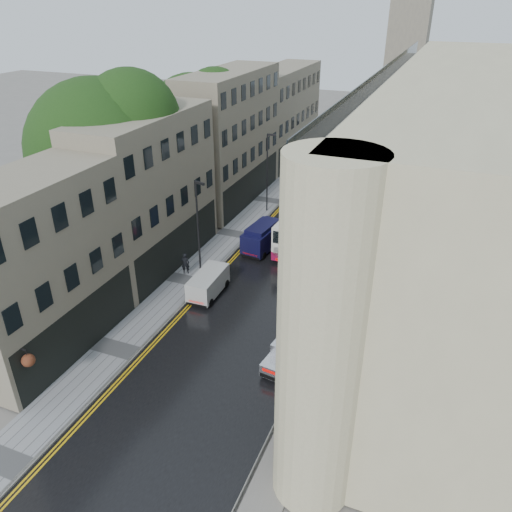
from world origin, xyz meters
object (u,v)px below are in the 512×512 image
Objects in this scene: white_van at (190,291)px; lamp_post_near at (198,232)px; tree_near at (102,173)px; tree_far at (194,139)px; pedestrian at (185,263)px; cream_bus at (284,233)px; navy_van at (245,241)px; lamp_post_far at (267,174)px; silver_hatchback at (266,361)px; white_lorry at (352,191)px.

lamp_post_near reaches higher than white_van.
tree_near is 1.11× the size of tree_far.
pedestrian is at bearing -65.70° from tree_far.
navy_van is (-2.60, -1.74, -0.35)m from cream_bus.
lamp_post_far is (1.27, 13.23, 2.77)m from pedestrian.
tree_far reaches higher than silver_hatchback.
tree_near is 18.19m from silver_hatchback.
tree_far is at bearing 114.95° from white_van.
white_van is 0.50× the size of lamp_post_near.
tree_far is at bearing 151.36° from cream_bus.
lamp_post_far is at bearing 106.06° from navy_van.
white_lorry is 7.98m from lamp_post_far.
lamp_post_far is at bearing -166.99° from white_lorry.
lamp_post_near reaches higher than cream_bus.
white_van is 0.83× the size of navy_van.
white_lorry is at bearing 12.19° from tree_far.
lamp_post_far is at bearing 122.57° from cream_bus.
cream_bus is at bearing 40.24° from navy_van.
tree_near is at bearing 161.28° from silver_hatchback.
tree_near is 10.67m from white_van.
cream_bus is at bearing -66.43° from lamp_post_far.
lamp_post_far is at bearing 2.15° from tree_far.
white_van is 16.60m from lamp_post_far.
lamp_post_near is at bearing -61.40° from tree_far.
white_lorry reaches higher than white_van.
tree_near reaches higher than pedestrian.
silver_hatchback is at bearing -55.90° from navy_van.
cream_bus is 7.95m from lamp_post_near.
cream_bus reaches higher than pedestrian.
lamp_post_near is (-7.79, 7.48, 2.93)m from silver_hatchback.
tree_near reaches higher than silver_hatchback.
tree_far reaches higher than pedestrian.
tree_near reaches higher than lamp_post_far.
navy_van is 0.62× the size of lamp_post_far.
lamp_post_far is (7.12, 0.27, -2.53)m from tree_far.
white_van is 4.12m from lamp_post_near.
cream_bus is 6.71× the size of pedestrian.
tree_near reaches higher than navy_van.
white_van is (-7.10, 4.63, 0.03)m from silver_hatchback.
cream_bus reaches higher than silver_hatchback.
silver_hatchback is 13.82m from navy_van.
lamp_post_near reaches higher than lamp_post_far.
silver_hatchback is (0.62, -23.81, -1.21)m from white_lorry.
silver_hatchback is at bearing -96.87° from white_lorry.
navy_van is 2.74× the size of pedestrian.
white_van is at bearing 154.89° from silver_hatchback.
tree_near reaches higher than lamp_post_near.
silver_hatchback is 8.48m from white_van.
pedestrian is at bearing -174.19° from lamp_post_near.
lamp_post_near is at bearing 145.56° from pedestrian.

